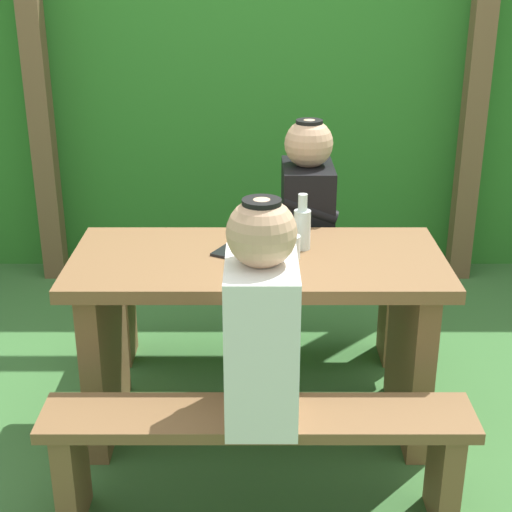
{
  "coord_description": "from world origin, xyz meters",
  "views": [
    {
      "loc": [
        -0.01,
        -2.63,
        1.79
      ],
      "look_at": [
        0.0,
        0.0,
        0.74
      ],
      "focal_mm": 53.17,
      "sensor_mm": 36.0,
      "label": 1
    }
  ],
  "objects_px": {
    "person_white_shirt": "(260,319)",
    "bottle_left": "(271,239)",
    "picnic_table": "(256,313)",
    "bottle_right": "(301,227)",
    "bench_far": "(256,299)",
    "cell_phone": "(226,250)",
    "bench_near": "(256,443)",
    "person_black_coat": "(306,207)",
    "drinking_glass": "(289,247)"
  },
  "relations": [
    {
      "from": "person_white_shirt",
      "to": "bottle_right",
      "type": "bearing_deg",
      "value": 75.93
    },
    {
      "from": "cell_phone",
      "to": "drinking_glass",
      "type": "bearing_deg",
      "value": 11.5
    },
    {
      "from": "person_black_coat",
      "to": "bottle_right",
      "type": "relative_size",
      "value": 3.31
    },
    {
      "from": "cell_phone",
      "to": "bench_near",
      "type": "bearing_deg",
      "value": -51.22
    },
    {
      "from": "bottle_right",
      "to": "cell_phone",
      "type": "height_order",
      "value": "bottle_right"
    },
    {
      "from": "person_white_shirt",
      "to": "bottle_left",
      "type": "height_order",
      "value": "person_white_shirt"
    },
    {
      "from": "picnic_table",
      "to": "cell_phone",
      "type": "relative_size",
      "value": 10.0
    },
    {
      "from": "person_black_coat",
      "to": "drinking_glass",
      "type": "bearing_deg",
      "value": -99.69
    },
    {
      "from": "person_white_shirt",
      "to": "bottle_left",
      "type": "distance_m",
      "value": 0.49
    },
    {
      "from": "bench_far",
      "to": "bottle_right",
      "type": "bearing_deg",
      "value": -70.4
    },
    {
      "from": "picnic_table",
      "to": "bench_far",
      "type": "bearing_deg",
      "value": 90.0
    },
    {
      "from": "bench_near",
      "to": "cell_phone",
      "type": "bearing_deg",
      "value": 100.71
    },
    {
      "from": "bench_near",
      "to": "person_white_shirt",
      "type": "xyz_separation_m",
      "value": [
        0.01,
        0.0,
        0.45
      ]
    },
    {
      "from": "picnic_table",
      "to": "bottle_left",
      "type": "height_order",
      "value": "bottle_left"
    },
    {
      "from": "picnic_table",
      "to": "person_black_coat",
      "type": "relative_size",
      "value": 1.95
    },
    {
      "from": "bench_near",
      "to": "person_white_shirt",
      "type": "height_order",
      "value": "person_white_shirt"
    },
    {
      "from": "person_white_shirt",
      "to": "cell_phone",
      "type": "bearing_deg",
      "value": 101.73
    },
    {
      "from": "bench_far",
      "to": "person_black_coat",
      "type": "xyz_separation_m",
      "value": [
        0.22,
        -0.0,
        0.45
      ]
    },
    {
      "from": "drinking_glass",
      "to": "bottle_left",
      "type": "distance_m",
      "value": 0.1
    },
    {
      "from": "bottle_right",
      "to": "bench_near",
      "type": "bearing_deg",
      "value": -104.89
    },
    {
      "from": "person_white_shirt",
      "to": "cell_phone",
      "type": "distance_m",
      "value": 0.61
    },
    {
      "from": "person_black_coat",
      "to": "drinking_glass",
      "type": "height_order",
      "value": "person_black_coat"
    },
    {
      "from": "bottle_left",
      "to": "picnic_table",
      "type": "bearing_deg",
      "value": 125.24
    },
    {
      "from": "bottle_left",
      "to": "bottle_right",
      "type": "bearing_deg",
      "value": 53.7
    },
    {
      "from": "picnic_table",
      "to": "bench_near",
      "type": "bearing_deg",
      "value": -90.0
    },
    {
      "from": "drinking_glass",
      "to": "bottle_right",
      "type": "bearing_deg",
      "value": 65.24
    },
    {
      "from": "person_white_shirt",
      "to": "picnic_table",
      "type": "bearing_deg",
      "value": 91.09
    },
    {
      "from": "bench_far",
      "to": "bottle_left",
      "type": "relative_size",
      "value": 5.98
    },
    {
      "from": "person_black_coat",
      "to": "cell_phone",
      "type": "xyz_separation_m",
      "value": [
        -0.33,
        -0.51,
        -0.01
      ]
    },
    {
      "from": "bench_far",
      "to": "bottle_left",
      "type": "bearing_deg",
      "value": -85.13
    },
    {
      "from": "bench_far",
      "to": "cell_phone",
      "type": "distance_m",
      "value": 0.68
    },
    {
      "from": "drinking_glass",
      "to": "bottle_right",
      "type": "distance_m",
      "value": 0.12
    },
    {
      "from": "picnic_table",
      "to": "bottle_right",
      "type": "relative_size",
      "value": 6.44
    },
    {
      "from": "cell_phone",
      "to": "bottle_right",
      "type": "bearing_deg",
      "value": 34.87
    },
    {
      "from": "bench_near",
      "to": "person_white_shirt",
      "type": "bearing_deg",
      "value": 17.46
    },
    {
      "from": "person_black_coat",
      "to": "cell_phone",
      "type": "bearing_deg",
      "value": -123.41
    },
    {
      "from": "bench_near",
      "to": "person_white_shirt",
      "type": "distance_m",
      "value": 0.45
    },
    {
      "from": "person_black_coat",
      "to": "drinking_glass",
      "type": "distance_m",
      "value": 0.59
    },
    {
      "from": "picnic_table",
      "to": "bench_near",
      "type": "xyz_separation_m",
      "value": [
        0.0,
        -0.56,
        -0.2
      ]
    },
    {
      "from": "bottle_right",
      "to": "drinking_glass",
      "type": "bearing_deg",
      "value": -114.76
    },
    {
      "from": "person_black_coat",
      "to": "bottle_right",
      "type": "distance_m",
      "value": 0.48
    },
    {
      "from": "drinking_glass",
      "to": "bottle_right",
      "type": "xyz_separation_m",
      "value": [
        0.05,
        0.1,
        0.04
      ]
    },
    {
      "from": "bench_near",
      "to": "drinking_glass",
      "type": "height_order",
      "value": "drinking_glass"
    },
    {
      "from": "bench_far",
      "to": "person_white_shirt",
      "type": "distance_m",
      "value": 1.2
    },
    {
      "from": "drinking_glass",
      "to": "bottle_left",
      "type": "bearing_deg",
      "value": -141.75
    },
    {
      "from": "bench_far",
      "to": "bottle_right",
      "type": "xyz_separation_m",
      "value": [
        0.17,
        -0.48,
        0.52
      ]
    },
    {
      "from": "person_black_coat",
      "to": "bottle_right",
      "type": "height_order",
      "value": "person_black_coat"
    },
    {
      "from": "person_white_shirt",
      "to": "cell_phone",
      "type": "xyz_separation_m",
      "value": [
        -0.12,
        0.6,
        -0.01
      ]
    },
    {
      "from": "picnic_table",
      "to": "person_white_shirt",
      "type": "height_order",
      "value": "person_white_shirt"
    },
    {
      "from": "picnic_table",
      "to": "bottle_right",
      "type": "bearing_deg",
      "value": 25.47
    }
  ]
}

